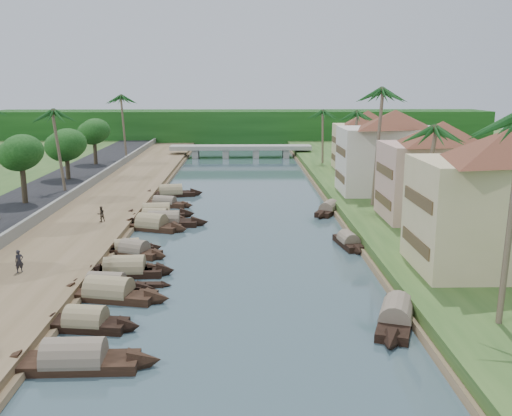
{
  "coord_description": "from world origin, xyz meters",
  "views": [
    {
      "loc": [
        0.47,
        -41.61,
        14.5
      ],
      "look_at": [
        1.76,
        15.44,
        2.0
      ],
      "focal_mm": 40.0,
      "sensor_mm": 36.0,
      "label": 1
    }
  ],
  "objects_px": {
    "sampan_0": "(74,361)",
    "building_near": "(501,199)",
    "bridge": "(241,149)",
    "sampan_1": "(86,322)",
    "person_near": "(19,261)"
  },
  "relations": [
    {
      "from": "building_near",
      "to": "sampan_0",
      "type": "height_order",
      "value": "building_near"
    },
    {
      "from": "building_near",
      "to": "person_near",
      "type": "distance_m",
      "value": 35.45
    },
    {
      "from": "sampan_0",
      "to": "sampan_1",
      "type": "xyz_separation_m",
      "value": [
        -0.7,
        4.86,
        -0.01
      ]
    },
    {
      "from": "sampan_0",
      "to": "person_near",
      "type": "xyz_separation_m",
      "value": [
        -7.78,
        13.24,
        1.23
      ]
    },
    {
      "from": "sampan_0",
      "to": "sampan_1",
      "type": "height_order",
      "value": "sampan_0"
    },
    {
      "from": "bridge",
      "to": "building_near",
      "type": "distance_m",
      "value": 76.54
    },
    {
      "from": "bridge",
      "to": "sampan_0",
      "type": "relative_size",
      "value": 3.02
    },
    {
      "from": "sampan_1",
      "to": "sampan_0",
      "type": "bearing_deg",
      "value": -73.87
    },
    {
      "from": "bridge",
      "to": "sampan_0",
      "type": "bearing_deg",
      "value": -95.53
    },
    {
      "from": "sampan_0",
      "to": "building_near",
      "type": "bearing_deg",
      "value": 22.99
    },
    {
      "from": "bridge",
      "to": "building_near",
      "type": "bearing_deg",
      "value": -75.61
    },
    {
      "from": "building_near",
      "to": "sampan_1",
      "type": "height_order",
      "value": "building_near"
    },
    {
      "from": "bridge",
      "to": "sampan_1",
      "type": "xyz_separation_m",
      "value": [
        -9.05,
        -81.34,
        -1.31
      ]
    },
    {
      "from": "building_near",
      "to": "sampan_1",
      "type": "xyz_separation_m",
      "value": [
        -28.04,
        -7.34,
        -5.97
      ]
    },
    {
      "from": "sampan_1",
      "to": "person_near",
      "type": "relative_size",
      "value": 4.17
    }
  ]
}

